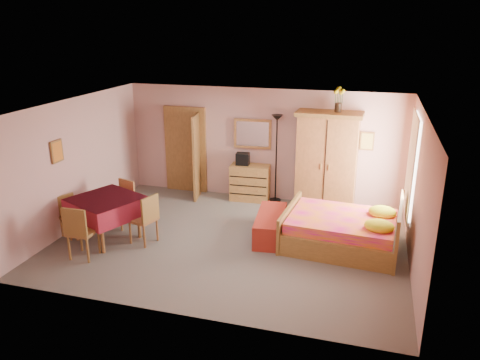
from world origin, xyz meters
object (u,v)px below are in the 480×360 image
(chair_north, at_px, (121,204))
(chair_west, at_px, (72,216))
(bench, at_px, (270,225))
(stereo, at_px, (243,159))
(wardrobe, at_px, (327,161))
(chest_of_drawers, at_px, (250,183))
(dining_table, at_px, (107,219))
(chair_south, at_px, (83,231))
(sunflower_vase, at_px, (339,99))
(wall_mirror, at_px, (253,134))
(bed, at_px, (342,222))
(chair_east, at_px, (143,219))
(floor_lamp, at_px, (276,159))

(chair_north, relative_size, chair_west, 1.15)
(chair_north, bearing_deg, bench, -155.93)
(stereo, bearing_deg, wardrobe, -1.51)
(chest_of_drawers, height_order, wardrobe, wardrobe)
(dining_table, bearing_deg, chair_south, -91.53)
(stereo, bearing_deg, chest_of_drawers, 0.16)
(sunflower_vase, relative_size, chair_west, 0.65)
(stereo, bearing_deg, bench, -59.53)
(wall_mirror, bearing_deg, chair_west, -136.42)
(chair_north, bearing_deg, chair_west, 63.87)
(stereo, bearing_deg, wall_mirror, 49.89)
(chest_of_drawers, distance_m, bench, 2.06)
(chest_of_drawers, height_order, dining_table, chest_of_drawers)
(wall_mirror, relative_size, chair_south, 0.88)
(wardrobe, height_order, chair_west, wardrobe)
(sunflower_vase, distance_m, chair_south, 5.71)
(chest_of_drawers, distance_m, bed, 2.93)
(wall_mirror, distance_m, chair_east, 3.42)
(wardrobe, distance_m, chair_west, 5.43)
(wall_mirror, distance_m, chair_north, 3.39)
(dining_table, xyz_separation_m, chair_south, (-0.02, -0.77, 0.08))
(chest_of_drawers, distance_m, stereo, 0.59)
(chair_west, height_order, chair_east, chair_east)
(chair_east, bearing_deg, dining_table, 110.47)
(sunflower_vase, xyz_separation_m, bed, (0.34, -1.82, -1.98))
(chair_east, bearing_deg, bench, -52.30)
(wall_mirror, height_order, chair_south, wall_mirror)
(chair_east, bearing_deg, wall_mirror, -8.86)
(dining_table, xyz_separation_m, chair_east, (0.73, 0.06, 0.06))
(wall_mirror, xyz_separation_m, chair_west, (-2.83, -3.09, -1.14))
(floor_lamp, relative_size, dining_table, 1.77)
(sunflower_vase, xyz_separation_m, chair_south, (-4.03, -3.53, -1.97))
(floor_lamp, relative_size, chair_north, 2.17)
(wall_mirror, xyz_separation_m, bed, (2.26, -2.07, -1.06))
(wardrobe, relative_size, chair_south, 2.20)
(floor_lamp, bearing_deg, chair_west, -139.05)
(sunflower_vase, xyz_separation_m, bench, (-1.02, -1.80, -2.23))
(chest_of_drawers, relative_size, chair_west, 1.10)
(chair_south, bearing_deg, stereo, 60.36)
(sunflower_vase, bearing_deg, wall_mirror, 172.52)
(chair_south, bearing_deg, floor_lamp, 52.36)
(wardrobe, distance_m, chair_south, 5.26)
(chest_of_drawers, distance_m, wardrobe, 1.88)
(wall_mirror, bearing_deg, chair_east, -118.61)
(bed, distance_m, bench, 1.38)
(floor_lamp, bearing_deg, chair_south, -126.41)
(bed, bearing_deg, bench, -176.39)
(bench, bearing_deg, floor_lamp, 99.14)
(sunflower_vase, relative_size, chair_south, 0.53)
(chair_west, relative_size, chair_east, 0.85)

